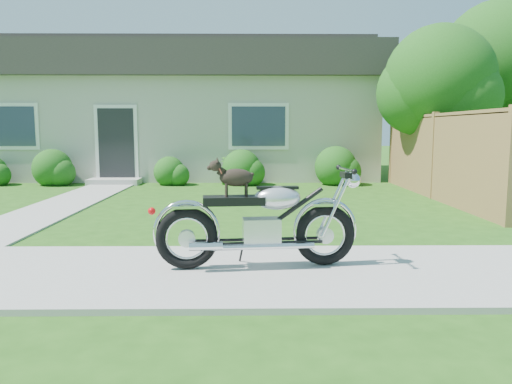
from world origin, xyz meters
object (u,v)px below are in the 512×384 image
fence (434,156)px  tree_near (445,85)px  tree_far (504,65)px  motorcycle_with_dog (261,221)px  potted_plant_right (228,171)px  house (183,110)px  potted_plant_left (49,173)px

fence → tree_near: bearing=62.7°
tree_far → motorcycle_with_dog: (-7.24, -9.42, -2.81)m
tree_near → motorcycle_with_dog: 8.58m
potted_plant_right → motorcycle_with_dog: 8.46m
house → potted_plant_right: size_ratio=16.45×
tree_near → motorcycle_with_dog: (-4.60, -6.95, -2.04)m
house → potted_plant_left: 5.09m
potted_plant_right → motorcycle_with_dog: size_ratio=0.34×
house → potted_plant_left: bearing=-133.5°
tree_near → potted_plant_right: tree_near is taller
tree_far → tree_near: bearing=-137.0°
tree_far → potted_plant_right: tree_far is taller
tree_near → tree_far: (2.64, 2.46, 0.77)m
potted_plant_left → motorcycle_with_dog: size_ratio=0.29×
house → tree_far: (9.63, -2.46, 1.20)m
potted_plant_right → motorcycle_with_dog: motorcycle_with_dog is taller
tree_far → potted_plant_right: 8.57m
house → fence: (6.30, -6.24, -1.22)m
fence → tree_far: 5.59m
tree_near → tree_far: 3.69m
fence → tree_far: (3.32, 3.79, 2.42)m
motorcycle_with_dog → tree_near: bearing=51.0°
tree_far → potted_plant_left: tree_far is taller
potted_plant_right → motorcycle_with_dog: bearing=-85.0°
tree_far → potted_plant_right: bearing=-172.9°
potted_plant_left → motorcycle_with_dog: (5.66, -8.43, 0.23)m
motorcycle_with_dog → tree_far: bearing=46.9°
fence → tree_far: bearing=48.7°
house → tree_near: 8.56m
fence → motorcycle_with_dog: size_ratio=2.98×
tree_near → potted_plant_right: (-5.34, 1.48, -2.21)m
fence → motorcycle_with_dog: bearing=-124.9°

